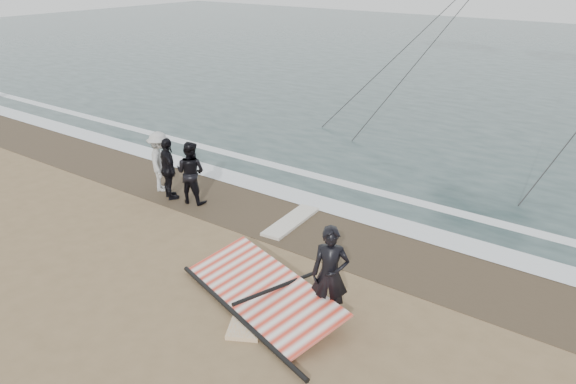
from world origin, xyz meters
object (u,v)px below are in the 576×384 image
at_px(man_main, 330,274).
at_px(board_cream, 291,222).
at_px(board_white, 253,306).
at_px(sail_rig, 264,290).

relative_size(man_main, board_cream, 0.93).
height_order(board_white, board_cream, same).
xyz_separation_m(board_white, board_cream, (-1.67, 3.61, -0.00)).
bearing_deg(man_main, board_cream, 112.64).
bearing_deg(sail_rig, board_cream, 117.42).
distance_m(man_main, board_cream, 4.41).
xyz_separation_m(man_main, sail_rig, (-1.44, -0.23, -0.79)).
bearing_deg(board_cream, sail_rig, -67.94).
relative_size(board_white, board_cream, 1.04).
distance_m(man_main, sail_rig, 1.66).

